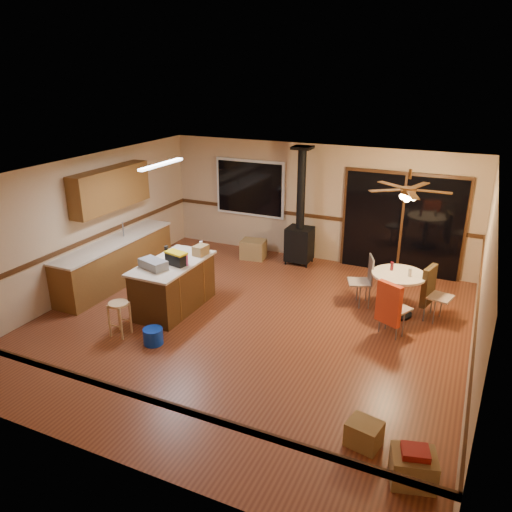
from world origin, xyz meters
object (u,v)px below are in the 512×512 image
Objects in this scene: kitchen_island at (174,285)px; chair_near at (390,303)px; toolbox_black at (176,259)px; dining_table at (398,287)px; blue_bucket at (153,336)px; toolbox_grey at (153,264)px; chair_left at (366,275)px; box_under_window at (253,249)px; wood_stove at (300,232)px; bar_stool at (120,319)px; box_corner_a at (413,468)px; box_corner_b at (364,434)px; chair_right at (430,286)px.

kitchen_island is 2.40× the size of chair_near.
toolbox_black reaches higher than dining_table.
toolbox_black is 1.18× the size of blue_bucket.
chair_left is (3.24, 1.95, -0.39)m from toolbox_grey.
dining_table reaches higher than box_under_window.
kitchen_island is 4.53× the size of toolbox_black.
wood_stove is at bearing 67.37° from toolbox_grey.
box_corner_a is at bearing -14.05° from bar_stool.
box_under_window is 1.43× the size of box_corner_b.
box_under_window is at bearing 88.15° from toolbox_black.
wood_stove is at bearing 134.50° from chair_near.
chair_near is at bearing -45.50° from wood_stove.
blue_bucket is 0.58× the size of box_under_window.
kitchen_island is at bearing -160.07° from chair_right.
wood_stove is 3.47m from chair_near.
bar_stool is 4.77m from dining_table.
kitchen_island reaches higher than box_corner_a.
toolbox_black is 0.63× the size of bar_stool.
chair_left reaches higher than box_under_window.
chair_near reaches higher than blue_bucket.
kitchen_island is at bearing -113.09° from wood_stove.
chair_near is (0.02, -0.86, 0.06)m from dining_table.
blue_bucket is 0.68× the size of box_corner_a.
box_corner_b is at bearing 150.96° from box_corner_a.
toolbox_grey is 0.95× the size of chair_left.
chair_left is at bearing 110.07° from box_corner_a.
toolbox_grey reaches higher than box_corner_a.
box_corner_a is (3.27, -5.45, -0.55)m from wood_stove.
blue_bucket is 0.34× the size of dining_table.
toolbox_grey is 1.32× the size of box_corner_b.
toolbox_black is at bearing -91.85° from box_under_window.
box_corner_a is 0.69m from box_corner_b.
chair_near is at bearing 95.13° from box_corner_b.
box_corner_a is (0.84, -2.98, -0.42)m from chair_near.
box_corner_a is at bearing -77.48° from dining_table.
chair_left is (-0.60, 0.14, 0.06)m from dining_table.
bar_stool is 4.38m from chair_near.
blue_bucket is 0.45× the size of chair_right.
chair_near is at bearing -58.30° from chair_left.
box_under_window is at bearing -172.12° from wood_stove.
chair_left is 3.18m from box_under_window.
kitchen_island is 4.45× the size of box_corner_b.
chair_left reaches higher than dining_table.
wood_stove is 5.07× the size of toolbox_grey.
wood_stove is 2.34m from chair_left.
toolbox_grey reaches higher than chair_right.
toolbox_black is 3.90m from dining_table.
wood_stove is at bearing 66.91° from kitchen_island.
blue_bucket is (-0.91, -4.26, -0.60)m from wood_stove.
toolbox_grey is 0.71× the size of chair_near.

